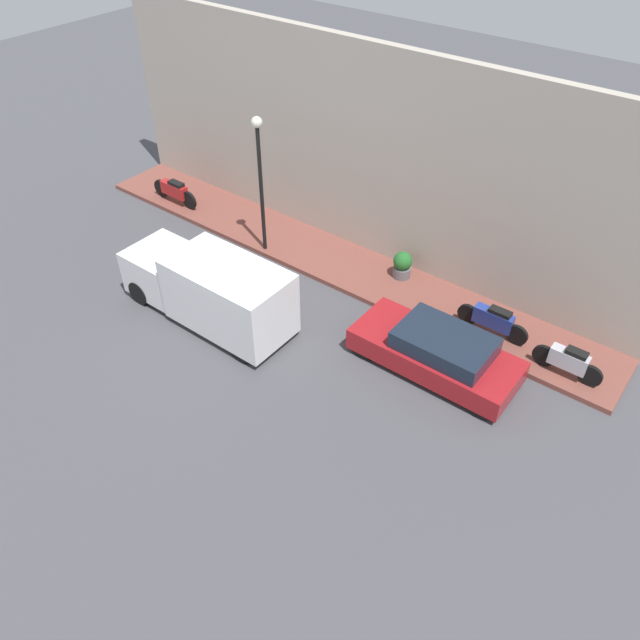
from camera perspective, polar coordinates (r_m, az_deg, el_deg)
name	(u,v)px	position (r m, az deg, el deg)	size (l,w,h in m)	color
ground_plane	(241,328)	(17.66, -7.26, -0.71)	(60.00, 60.00, 0.00)	#47474C
sidewalk	(330,259)	(20.09, 0.88, 5.64)	(2.24, 18.63, 0.16)	brown
building_facade	(356,152)	(19.41, 3.31, 15.11)	(0.30, 18.63, 6.53)	#B2A899
parked_car	(437,352)	(16.18, 10.66, -2.87)	(1.77, 4.34, 1.24)	maroon
delivery_van	(208,288)	(17.51, -10.17, 2.92)	(1.84, 5.26, 2.07)	white
scooter_silver	(569,361)	(16.83, 21.78, -3.51)	(0.30, 1.80, 0.87)	#B7B7BF
motorcycle_blue	(493,320)	(17.46, 15.57, 0.01)	(0.30, 2.05, 0.86)	navy
motorcycle_red	(175,191)	(23.37, -13.15, 11.44)	(0.30, 2.11, 0.85)	#B21E1E
streetlamp	(260,166)	(19.09, -5.53, 13.80)	(0.33, 0.33, 4.41)	black
potted_plant	(402,265)	(19.09, 7.55, 5.04)	(0.58, 0.58, 0.85)	slate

